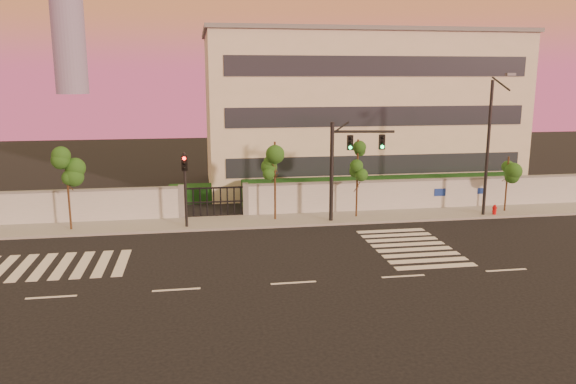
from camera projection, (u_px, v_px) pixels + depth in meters
ground at (293, 283)px, 24.36m from camera, size 120.00×120.00×0.00m
sidewalk at (264, 221)px, 34.49m from camera, size 60.00×3.00×0.15m
perimeter_wall at (263, 200)px, 35.75m from camera, size 60.00×0.36×2.20m
hedge_row at (273, 194)px, 38.62m from camera, size 41.00×4.25×1.80m
institutional_building at (356, 109)px, 45.79m from camera, size 24.40×12.40×12.25m
road_markings at (249, 258)px, 27.74m from camera, size 57.00×7.62×0.02m
street_tree_c at (67, 171)px, 31.71m from camera, size 1.46×1.16×4.84m
street_tree_d at (275, 163)px, 33.98m from camera, size 1.49×1.19×4.94m
street_tree_e at (358, 161)px, 34.66m from camera, size 1.39×1.11×5.01m
street_tree_f at (508, 172)px, 36.33m from camera, size 1.36×1.08×3.73m
traffic_signal_main at (344, 160)px, 33.71m from camera, size 3.88×0.74×6.15m
traffic_signal_secondary at (185, 181)px, 32.37m from camera, size 0.35×0.34×4.53m
streetlight_east at (490, 141)px, 34.65m from camera, size 0.54×2.16×8.99m
fire_hydrant at (494, 211)px, 35.80m from camera, size 0.31×0.29×0.78m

